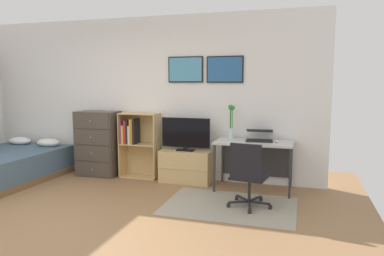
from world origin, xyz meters
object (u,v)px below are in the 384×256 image
bookshelf (136,140)px  desk (255,149)px  computer_mouse (277,141)px  laptop (259,136)px  bed (4,166)px  bamboo_vase (231,122)px  tv_stand (186,166)px  television (186,134)px  dresser (98,143)px  office_chair (248,174)px

bookshelf → desk: 2.01m
bookshelf → computer_mouse: bookshelf is taller
laptop → computer_mouse: bearing=-27.8°
desk → computer_mouse: size_ratio=10.93×
bed → bamboo_vase: size_ratio=3.77×
tv_stand → desk: size_ratio=0.73×
tv_stand → television: 0.52m
bed → tv_stand: 3.02m
bookshelf → tv_stand: bookshelf is taller
tv_stand → laptop: size_ratio=1.80×
television → desk: television is taller
bookshelf → television: size_ratio=1.37×
bookshelf → television: (0.91, -0.08, 0.15)m
bookshelf → bamboo_vase: bamboo_vase is taller
desk → bamboo_vase: 0.56m
television → computer_mouse: television is taller
desk → bamboo_vase: bamboo_vase is taller
desk → bamboo_vase: size_ratio=2.15×
bookshelf → bamboo_vase: 1.66m
bed → tv_stand: bed is taller
bed → computer_mouse: size_ratio=19.13×
dresser → computer_mouse: (3.03, -0.10, 0.20)m
tv_stand → bamboo_vase: size_ratio=1.56×
dresser → computer_mouse: 3.04m
office_chair → laptop: 1.02m
bed → desk: desk is taller
desk → laptop: (0.06, 0.03, 0.20)m
bed → television: bearing=15.7°
television → laptop: 1.17m
office_chair → tv_stand: bearing=148.3°
office_chair → bookshelf: bearing=162.0°
office_chair → laptop: size_ratio=1.88×
television → computer_mouse: bearing=-3.5°
office_chair → bamboo_vase: 1.25m
dresser → computer_mouse: bearing=-1.8°
bookshelf → laptop: bookshelf is taller
desk → laptop: 0.21m
bamboo_vase → dresser: bearing=-177.5°
tv_stand → desk: desk is taller
dresser → office_chair: dresser is taller
bed → office_chair: size_ratio=2.31×
television → computer_mouse: (1.43, -0.09, -0.03)m
bookshelf → laptop: 2.08m
bed → dresser: size_ratio=1.78×
dresser → laptop: dresser is taller
bed → office_chair: (4.06, -0.18, 0.22)m
office_chair → computer_mouse: (0.30, 0.85, 0.30)m
bookshelf → laptop: (2.08, -0.05, 0.17)m
dresser → tv_stand: (1.60, 0.02, -0.30)m
bookshelf → television: bearing=-4.8°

